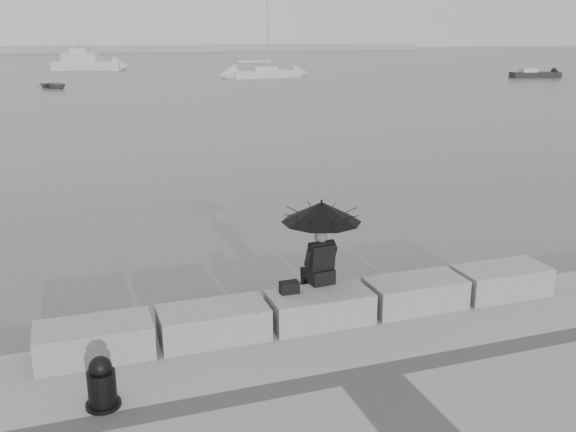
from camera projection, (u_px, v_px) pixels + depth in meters
name	position (u px, v px, depth m)	size (l,w,h in m)	color
ground	(309.00, 338.00, 10.66)	(360.00, 360.00, 0.00)	#4B4E50
stone_block_far_left	(94.00, 341.00, 8.97)	(1.60, 0.80, 0.50)	slate
stone_block_left	(213.00, 323.00, 9.51)	(1.60, 0.80, 0.50)	slate
stone_block_centre	(320.00, 308.00, 10.04)	(1.60, 0.80, 0.50)	slate
stone_block_right	(415.00, 294.00, 10.58)	(1.60, 0.80, 0.50)	slate
stone_block_far_right	(501.00, 281.00, 11.12)	(1.60, 0.80, 0.50)	slate
seated_person	(322.00, 222.00, 10.09)	(1.28, 1.28, 1.39)	black
bag	(289.00, 287.00, 9.94)	(0.29, 0.17, 0.19)	black
mooring_bollard	(102.00, 386.00, 7.75)	(0.43, 0.43, 0.68)	black
distant_landmass	(37.00, 49.00, 148.05)	(180.00, 8.00, 2.80)	gray
sailboat_right	(264.00, 73.00, 70.33)	(8.05, 3.44, 12.90)	#BDBDBF
motor_cruiser	(88.00, 63.00, 84.00)	(9.32, 5.73, 4.50)	#BDBDBF
small_motorboat	(535.00, 75.00, 70.53)	(5.59, 2.65, 1.10)	black
dinghy	(54.00, 85.00, 57.53)	(3.20, 1.35, 0.54)	slate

